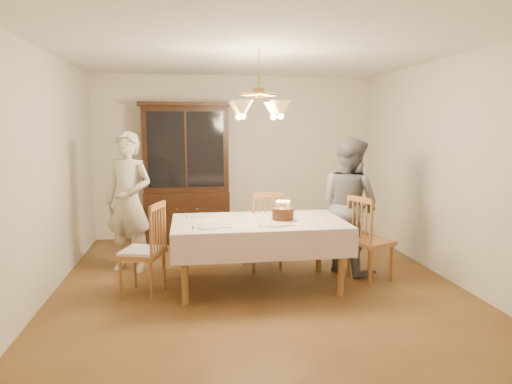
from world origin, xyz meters
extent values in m
plane|color=brown|center=(0.00, 0.00, 0.00)|extent=(5.00, 5.00, 0.00)
plane|color=white|center=(0.00, 0.00, 2.60)|extent=(5.00, 5.00, 0.00)
plane|color=beige|center=(0.00, 2.50, 1.30)|extent=(4.50, 0.00, 4.50)
plane|color=beige|center=(0.00, -2.50, 1.30)|extent=(4.50, 0.00, 4.50)
plane|color=beige|center=(-2.25, 0.00, 1.30)|extent=(0.00, 5.00, 5.00)
plane|color=beige|center=(2.25, 0.00, 1.30)|extent=(0.00, 5.00, 5.00)
cube|color=brown|center=(0.00, 0.00, 0.73)|extent=(1.80, 1.00, 0.04)
cube|color=silver|center=(0.00, 0.00, 0.75)|extent=(1.90, 1.10, 0.01)
cylinder|color=brown|center=(-0.82, -0.42, 0.35)|extent=(0.07, 0.07, 0.71)
cylinder|color=brown|center=(0.82, -0.42, 0.35)|extent=(0.07, 0.07, 0.71)
cylinder|color=brown|center=(-0.82, 0.42, 0.35)|extent=(0.07, 0.07, 0.71)
cylinder|color=brown|center=(0.82, 0.42, 0.35)|extent=(0.07, 0.07, 0.71)
cube|color=black|center=(-0.79, 2.23, 0.40)|extent=(1.30, 0.50, 0.80)
cube|color=black|center=(-0.79, 2.28, 1.45)|extent=(1.30, 0.40, 1.30)
cube|color=black|center=(-0.79, 2.08, 1.45)|extent=(1.14, 0.01, 1.14)
cube|color=black|center=(-0.79, 2.23, 2.13)|extent=(1.38, 0.54, 0.06)
cube|color=brown|center=(0.15, 0.68, 0.45)|extent=(0.52, 0.50, 0.05)
cube|color=brown|center=(0.19, 0.50, 0.97)|extent=(0.40, 0.12, 0.06)
cylinder|color=brown|center=(0.29, 0.89, 0.21)|extent=(0.04, 0.04, 0.43)
cylinder|color=brown|center=(-0.06, 0.81, 0.21)|extent=(0.04, 0.04, 0.43)
cylinder|color=brown|center=(0.37, 0.56, 0.21)|extent=(0.04, 0.04, 0.43)
cylinder|color=brown|center=(0.01, 0.48, 0.21)|extent=(0.04, 0.04, 0.43)
cube|color=brown|center=(-1.27, -0.07, 0.45)|extent=(0.54, 0.55, 0.05)
cube|color=brown|center=(-1.09, -0.12, 0.97)|extent=(0.16, 0.39, 0.06)
cylinder|color=brown|center=(-1.38, 0.16, 0.21)|extent=(0.04, 0.04, 0.43)
cylinder|color=brown|center=(-1.49, -0.18, 0.21)|extent=(0.04, 0.04, 0.43)
cylinder|color=brown|center=(-1.05, 0.05, 0.21)|extent=(0.04, 0.04, 0.43)
cylinder|color=brown|center=(-1.17, -0.29, 0.21)|extent=(0.04, 0.04, 0.43)
cube|color=beige|center=(-1.27, -0.07, 0.48)|extent=(0.49, 0.50, 0.03)
cube|color=brown|center=(1.34, 0.05, 0.45)|extent=(0.56, 0.57, 0.05)
cube|color=brown|center=(1.16, -0.02, 0.97)|extent=(0.18, 0.38, 0.06)
cylinder|color=brown|center=(1.57, -0.05, 0.21)|extent=(0.04, 0.04, 0.43)
cylinder|color=brown|center=(1.43, 0.28, 0.21)|extent=(0.04, 0.04, 0.43)
cylinder|color=brown|center=(1.25, -0.18, 0.21)|extent=(0.04, 0.04, 0.43)
cylinder|color=brown|center=(1.12, 0.15, 0.21)|extent=(0.04, 0.04, 0.43)
imported|color=beige|center=(-1.50, 0.82, 0.87)|extent=(0.76, 0.66, 1.74)
imported|color=slate|center=(1.20, 0.41, 0.83)|extent=(0.94, 1.01, 1.66)
cylinder|color=white|center=(0.26, -0.05, 0.77)|extent=(0.30, 0.30, 0.01)
cylinder|color=#371B0C|center=(0.26, -0.05, 0.84)|extent=(0.24, 0.24, 0.13)
cylinder|color=#598CD8|center=(0.33, -0.05, 0.94)|extent=(0.01, 0.01, 0.07)
sphere|color=#FFB23F|center=(0.33, -0.05, 0.98)|extent=(0.01, 0.01, 0.01)
cylinder|color=pink|center=(0.33, -0.03, 0.94)|extent=(0.01, 0.01, 0.07)
sphere|color=#FFB23F|center=(0.33, -0.03, 0.98)|extent=(0.01, 0.01, 0.01)
cylinder|color=#EACC66|center=(0.31, 0.00, 0.94)|extent=(0.01, 0.01, 0.07)
sphere|color=#FFB23F|center=(0.31, 0.00, 0.98)|extent=(0.01, 0.01, 0.01)
cylinder|color=#598CD8|center=(0.29, 0.01, 0.94)|extent=(0.01, 0.01, 0.07)
sphere|color=#FFB23F|center=(0.29, 0.01, 0.98)|extent=(0.01, 0.01, 0.01)
cylinder|color=pink|center=(0.26, 0.02, 0.94)|extent=(0.01, 0.01, 0.07)
sphere|color=#FFB23F|center=(0.26, 0.02, 0.98)|extent=(0.01, 0.01, 0.01)
cylinder|color=#EACC66|center=(0.24, 0.01, 0.94)|extent=(0.01, 0.01, 0.07)
sphere|color=#FFB23F|center=(0.24, 0.01, 0.98)|extent=(0.01, 0.01, 0.01)
cylinder|color=#598CD8|center=(0.21, 0.00, 0.94)|extent=(0.01, 0.01, 0.07)
sphere|color=#FFB23F|center=(0.21, 0.00, 0.98)|extent=(0.01, 0.01, 0.01)
cylinder|color=pink|center=(0.20, -0.03, 0.94)|extent=(0.01, 0.01, 0.07)
sphere|color=#FFB23F|center=(0.20, -0.03, 0.98)|extent=(0.01, 0.01, 0.01)
cylinder|color=#EACC66|center=(0.19, -0.05, 0.94)|extent=(0.01, 0.01, 0.07)
sphere|color=#FFB23F|center=(0.19, -0.05, 0.98)|extent=(0.01, 0.01, 0.01)
cylinder|color=#598CD8|center=(0.20, -0.08, 0.94)|extent=(0.01, 0.01, 0.07)
sphere|color=#FFB23F|center=(0.20, -0.08, 0.98)|extent=(0.01, 0.01, 0.01)
cylinder|color=pink|center=(0.21, -0.10, 0.94)|extent=(0.01, 0.01, 0.07)
sphere|color=#FFB23F|center=(0.21, -0.10, 0.98)|extent=(0.01, 0.01, 0.01)
cylinder|color=#EACC66|center=(0.24, -0.12, 0.94)|extent=(0.01, 0.01, 0.07)
sphere|color=#FFB23F|center=(0.24, -0.12, 0.98)|extent=(0.01, 0.01, 0.01)
cylinder|color=#598CD8|center=(0.26, -0.12, 0.94)|extent=(0.01, 0.01, 0.07)
sphere|color=#FFB23F|center=(0.26, -0.12, 0.98)|extent=(0.01, 0.01, 0.01)
cylinder|color=pink|center=(0.29, -0.12, 0.94)|extent=(0.01, 0.01, 0.07)
sphere|color=#FFB23F|center=(0.29, -0.12, 0.98)|extent=(0.01, 0.01, 0.01)
cylinder|color=#EACC66|center=(0.31, -0.10, 0.94)|extent=(0.01, 0.01, 0.07)
sphere|color=#FFB23F|center=(0.31, -0.10, 0.98)|extent=(0.01, 0.01, 0.01)
cylinder|color=#598CD8|center=(0.33, -0.08, 0.94)|extent=(0.01, 0.01, 0.07)
sphere|color=#FFB23F|center=(0.33, -0.08, 0.98)|extent=(0.01, 0.01, 0.01)
cylinder|color=white|center=(-0.56, -0.28, 0.77)|extent=(0.25, 0.25, 0.02)
cube|color=silver|center=(-0.73, -0.28, 0.76)|extent=(0.01, 0.16, 0.01)
cube|color=beige|center=(-0.39, -0.28, 0.76)|extent=(0.10, 0.10, 0.01)
cylinder|color=white|center=(0.13, -0.28, 0.77)|extent=(0.23, 0.23, 0.02)
cube|color=silver|center=(-0.03, -0.28, 0.76)|extent=(0.01, 0.16, 0.01)
cube|color=beige|center=(0.29, -0.28, 0.76)|extent=(0.10, 0.10, 0.01)
cylinder|color=white|center=(-0.63, 0.35, 0.77)|extent=(0.25, 0.25, 0.02)
cube|color=silver|center=(-0.79, 0.35, 0.76)|extent=(0.01, 0.16, 0.01)
cube|color=beige|center=(-0.46, 0.35, 0.76)|extent=(0.10, 0.10, 0.01)
cylinder|color=#BF8C3F|center=(0.00, 0.00, 2.40)|extent=(0.02, 0.02, 0.40)
cylinder|color=#BF8C3F|center=(0.00, 0.00, 2.15)|extent=(0.12, 0.12, 0.10)
cone|color=#D8994C|center=(0.20, 0.20, 1.97)|extent=(0.22, 0.22, 0.18)
sphere|color=#FFD899|center=(0.20, 0.20, 1.90)|extent=(0.07, 0.07, 0.07)
cone|color=#D8994C|center=(-0.20, 0.20, 1.97)|extent=(0.22, 0.22, 0.18)
sphere|color=#FFD899|center=(-0.20, 0.20, 1.90)|extent=(0.07, 0.07, 0.07)
cone|color=#D8994C|center=(-0.20, -0.20, 1.97)|extent=(0.22, 0.22, 0.18)
sphere|color=#FFD899|center=(-0.20, -0.20, 1.90)|extent=(0.07, 0.07, 0.07)
cone|color=#D8994C|center=(0.20, -0.20, 1.97)|extent=(0.22, 0.22, 0.18)
sphere|color=#FFD899|center=(0.20, -0.20, 1.90)|extent=(0.07, 0.07, 0.07)
camera|label=1|loc=(-0.76, -4.91, 1.79)|focal=32.00mm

